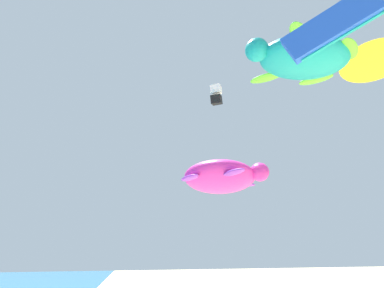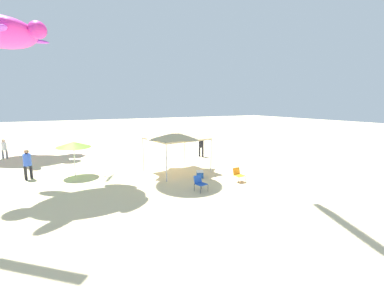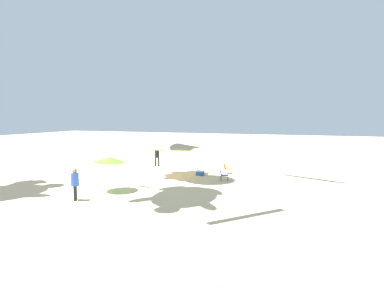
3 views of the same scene
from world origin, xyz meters
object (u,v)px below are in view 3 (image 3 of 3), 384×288
at_px(folding_chair_right_of_tent, 223,174).
at_px(cooler_box, 200,173).
at_px(canopy_tent, 175,146).
at_px(beach_umbrella, 109,160).
at_px(folding_chair_facing_ocean, 227,168).
at_px(person_by_tent, 157,155).
at_px(person_kite_handler, 75,182).

xyz_separation_m(folding_chair_right_of_tent, cooler_box, (2.25, -1.26, -0.27)).
distance_m(canopy_tent, beach_umbrella, 6.60).
xyz_separation_m(folding_chair_facing_ocean, folding_chair_right_of_tent, (-0.40, 2.86, 0.00)).
bearing_deg(canopy_tent, folding_chair_facing_ocean, -147.65).
bearing_deg(cooler_box, person_by_tent, -29.93).
bearing_deg(beach_umbrella, person_kite_handler, 77.88).
bearing_deg(folding_chair_right_of_tent, beach_umbrella, 121.80).
height_order(beach_umbrella, person_kite_handler, beach_umbrella).
bearing_deg(folding_chair_right_of_tent, canopy_tent, 71.82).
bearing_deg(beach_umbrella, canopy_tent, -107.67).
relative_size(folding_chair_right_of_tent, person_kite_handler, 0.43).
height_order(cooler_box, person_kite_handler, person_kite_handler).
relative_size(canopy_tent, folding_chair_right_of_tent, 4.94).
bearing_deg(person_kite_handler, folding_chair_right_of_tent, -73.79).
bearing_deg(folding_chair_right_of_tent, cooler_box, 49.29).
relative_size(cooler_box, person_kite_handler, 0.39).
xyz_separation_m(cooler_box, person_by_tent, (5.50, -3.17, 0.87)).
relative_size(folding_chair_facing_ocean, folding_chair_right_of_tent, 1.00).
bearing_deg(folding_chair_facing_ocean, person_kite_handler, 148.89).
bearing_deg(person_kite_handler, folding_chair_facing_ocean, -64.46).
height_order(canopy_tent, folding_chair_right_of_tent, canopy_tent).
relative_size(cooler_box, person_by_tent, 0.40).
relative_size(canopy_tent, person_by_tent, 2.21).
bearing_deg(beach_umbrella, folding_chair_right_of_tent, -136.73).
distance_m(folding_chair_facing_ocean, folding_chair_right_of_tent, 2.89).
bearing_deg(person_kite_handler, cooler_box, -59.98).
xyz_separation_m(canopy_tent, person_kite_handler, (2.56, 8.91, -1.38)).
xyz_separation_m(folding_chair_facing_ocean, person_by_tent, (7.36, -1.56, 0.60)).
distance_m(beach_umbrella, folding_chair_right_of_tent, 8.59).
distance_m(canopy_tent, cooler_box, 3.08).
bearing_deg(canopy_tent, person_kite_handler, 73.94).
bearing_deg(beach_umbrella, person_by_tent, -81.06).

